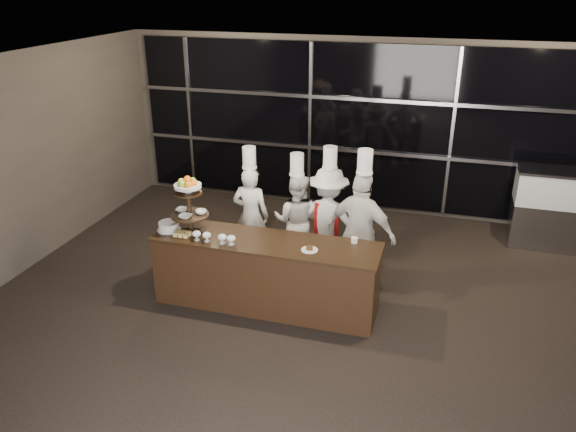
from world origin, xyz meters
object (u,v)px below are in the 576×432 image
(buffet_counter, at_px, (266,273))
(chef_a, at_px, (251,213))
(display_stand, at_px, (189,200))
(chef_b, at_px, (297,219))
(display_case, at_px, (559,205))
(layer_cake, at_px, (169,226))
(chef_c, at_px, (328,219))
(chef_d, at_px, (361,232))

(buffet_counter, bearing_deg, chef_a, 118.40)
(display_stand, xyz_separation_m, chef_a, (0.41, 1.09, -0.57))
(display_stand, height_order, chef_b, chef_b)
(display_case, bearing_deg, display_stand, -148.81)
(buffet_counter, height_order, display_case, display_case)
(buffet_counter, bearing_deg, layer_cake, -177.77)
(display_stand, relative_size, layer_cake, 2.48)
(layer_cake, height_order, chef_c, chef_c)
(display_stand, bearing_deg, layer_cake, -170.00)
(chef_d, bearing_deg, chef_c, 139.56)
(display_case, relative_size, chef_b, 0.79)
(chef_c, bearing_deg, chef_d, -40.44)
(buffet_counter, relative_size, display_stand, 3.81)
(chef_a, distance_m, chef_d, 1.69)
(chef_b, height_order, chef_c, chef_c)
(display_stand, relative_size, display_case, 0.56)
(layer_cake, bearing_deg, chef_d, 18.82)
(layer_cake, distance_m, display_case, 5.83)
(display_stand, height_order, chef_c, chef_c)
(layer_cake, bearing_deg, buffet_counter, 2.23)
(layer_cake, xyz_separation_m, chef_d, (2.34, 0.80, -0.13))
(display_case, height_order, chef_a, chef_a)
(display_case, height_order, chef_d, chef_d)
(display_case, distance_m, chef_d, 3.43)
(layer_cake, bearing_deg, display_stand, 10.00)
(buffet_counter, xyz_separation_m, chef_d, (1.06, 0.75, 0.38))
(display_case, distance_m, chef_c, 3.63)
(buffet_counter, height_order, display_stand, display_stand)
(display_stand, relative_size, chef_c, 0.41)
(chef_b, xyz_separation_m, chef_c, (0.45, 0.03, 0.05))
(chef_d, bearing_deg, display_stand, -160.03)
(buffet_counter, distance_m, chef_d, 1.35)
(chef_b, bearing_deg, chef_a, -172.79)
(display_stand, height_order, display_case, display_stand)
(display_stand, height_order, layer_cake, display_stand)
(display_stand, distance_m, chef_d, 2.25)
(chef_a, bearing_deg, layer_cake, -121.36)
(chef_c, bearing_deg, display_stand, -141.62)
(display_case, bearing_deg, chef_b, -155.16)
(layer_cake, relative_size, chef_b, 0.18)
(chef_d, bearing_deg, layer_cake, -161.18)
(chef_b, distance_m, chef_d, 1.08)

